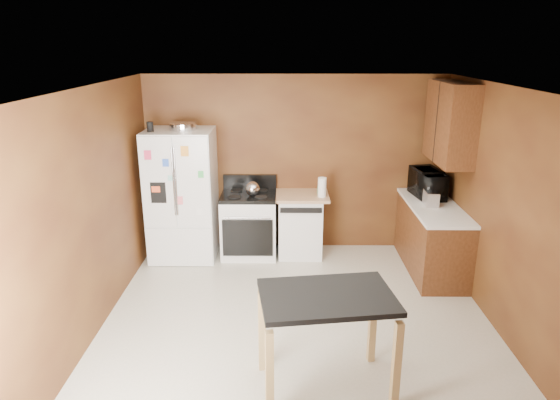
{
  "coord_description": "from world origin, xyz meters",
  "views": [
    {
      "loc": [
        -0.15,
        -4.67,
        2.91
      ],
      "look_at": [
        -0.19,
        0.85,
        1.16
      ],
      "focal_mm": 32.0,
      "sensor_mm": 36.0,
      "label": 1
    }
  ],
  "objects_px": {
    "pen_cup": "(150,127)",
    "island": "(327,310)",
    "green_canister": "(321,190)",
    "dishwasher": "(300,224)",
    "microwave": "(428,184)",
    "refrigerator": "(182,195)",
    "gas_range": "(249,224)",
    "toaster": "(431,198)",
    "roasting_pan": "(183,126)",
    "paper_towel": "(322,187)",
    "kettle": "(253,189)"
  },
  "relations": [
    {
      "from": "green_canister",
      "to": "dishwasher",
      "type": "distance_m",
      "value": 0.57
    },
    {
      "from": "pen_cup",
      "to": "island",
      "type": "relative_size",
      "value": 0.11
    },
    {
      "from": "roasting_pan",
      "to": "kettle",
      "type": "xyz_separation_m",
      "value": [
        0.91,
        -0.04,
        -0.85
      ]
    },
    {
      "from": "pen_cup",
      "to": "microwave",
      "type": "relative_size",
      "value": 0.21
    },
    {
      "from": "pen_cup",
      "to": "microwave",
      "type": "bearing_deg",
      "value": 1.72
    },
    {
      "from": "kettle",
      "to": "green_canister",
      "type": "distance_m",
      "value": 0.96
    },
    {
      "from": "pen_cup",
      "to": "gas_range",
      "type": "relative_size",
      "value": 0.12
    },
    {
      "from": "microwave",
      "to": "dishwasher",
      "type": "bearing_deg",
      "value": 78.15
    },
    {
      "from": "microwave",
      "to": "dishwasher",
      "type": "relative_size",
      "value": 0.68
    },
    {
      "from": "green_canister",
      "to": "island",
      "type": "height_order",
      "value": "green_canister"
    },
    {
      "from": "pen_cup",
      "to": "island",
      "type": "distance_m",
      "value": 3.58
    },
    {
      "from": "refrigerator",
      "to": "gas_range",
      "type": "xyz_separation_m",
      "value": [
        0.91,
        0.06,
        -0.44
      ]
    },
    {
      "from": "green_canister",
      "to": "dishwasher",
      "type": "height_order",
      "value": "green_canister"
    },
    {
      "from": "roasting_pan",
      "to": "toaster",
      "type": "bearing_deg",
      "value": -7.7
    },
    {
      "from": "kettle",
      "to": "dishwasher",
      "type": "bearing_deg",
      "value": 8.94
    },
    {
      "from": "roasting_pan",
      "to": "microwave",
      "type": "relative_size",
      "value": 0.59
    },
    {
      "from": "dishwasher",
      "to": "microwave",
      "type": "bearing_deg",
      "value": -3.69
    },
    {
      "from": "pen_cup",
      "to": "green_canister",
      "type": "bearing_deg",
      "value": 7.13
    },
    {
      "from": "pen_cup",
      "to": "paper_towel",
      "type": "xyz_separation_m",
      "value": [
        2.25,
        0.11,
        -0.84
      ]
    },
    {
      "from": "kettle",
      "to": "island",
      "type": "relative_size",
      "value": 0.16
    },
    {
      "from": "kettle",
      "to": "microwave",
      "type": "distance_m",
      "value": 2.38
    },
    {
      "from": "green_canister",
      "to": "refrigerator",
      "type": "distance_m",
      "value": 1.92
    },
    {
      "from": "roasting_pan",
      "to": "pen_cup",
      "type": "bearing_deg",
      "value": -157.74
    },
    {
      "from": "pen_cup",
      "to": "refrigerator",
      "type": "relative_size",
      "value": 0.07
    },
    {
      "from": "roasting_pan",
      "to": "kettle",
      "type": "relative_size",
      "value": 1.83
    },
    {
      "from": "kettle",
      "to": "roasting_pan",
      "type": "bearing_deg",
      "value": 177.28
    },
    {
      "from": "kettle",
      "to": "island",
      "type": "xyz_separation_m",
      "value": [
        0.79,
        -2.81,
        -0.24
      ]
    },
    {
      "from": "paper_towel",
      "to": "dishwasher",
      "type": "distance_m",
      "value": 0.65
    },
    {
      "from": "green_canister",
      "to": "island",
      "type": "bearing_deg",
      "value": -92.87
    },
    {
      "from": "roasting_pan",
      "to": "island",
      "type": "distance_m",
      "value": 3.49
    },
    {
      "from": "toaster",
      "to": "refrigerator",
      "type": "distance_m",
      "value": 3.32
    },
    {
      "from": "pen_cup",
      "to": "refrigerator",
      "type": "xyz_separation_m",
      "value": [
        0.33,
        0.14,
        -0.96
      ]
    },
    {
      "from": "toaster",
      "to": "roasting_pan",
      "type": "bearing_deg",
      "value": 174.32
    },
    {
      "from": "microwave",
      "to": "refrigerator",
      "type": "xyz_separation_m",
      "value": [
        -3.35,
        0.03,
        -0.17
      ]
    },
    {
      "from": "green_canister",
      "to": "island",
      "type": "distance_m",
      "value": 2.98
    },
    {
      "from": "kettle",
      "to": "island",
      "type": "distance_m",
      "value": 2.92
    },
    {
      "from": "roasting_pan",
      "to": "toaster",
      "type": "distance_m",
      "value": 3.37
    },
    {
      "from": "kettle",
      "to": "paper_towel",
      "type": "relative_size",
      "value": 0.73
    },
    {
      "from": "paper_towel",
      "to": "microwave",
      "type": "bearing_deg",
      "value": -0.14
    },
    {
      "from": "roasting_pan",
      "to": "paper_towel",
      "type": "xyz_separation_m",
      "value": [
        1.86,
        -0.05,
        -0.82
      ]
    },
    {
      "from": "kettle",
      "to": "refrigerator",
      "type": "height_order",
      "value": "refrigerator"
    },
    {
      "from": "pen_cup",
      "to": "island",
      "type": "height_order",
      "value": "pen_cup"
    },
    {
      "from": "roasting_pan",
      "to": "refrigerator",
      "type": "distance_m",
      "value": 0.95
    },
    {
      "from": "roasting_pan",
      "to": "island",
      "type": "bearing_deg",
      "value": -59.16
    },
    {
      "from": "kettle",
      "to": "toaster",
      "type": "xyz_separation_m",
      "value": [
        2.32,
        -0.39,
        -0.01
      ]
    },
    {
      "from": "kettle",
      "to": "green_canister",
      "type": "height_order",
      "value": "kettle"
    },
    {
      "from": "gas_range",
      "to": "island",
      "type": "xyz_separation_m",
      "value": [
        0.85,
        -2.88,
        0.3
      ]
    },
    {
      "from": "green_canister",
      "to": "pen_cup",
      "type": "bearing_deg",
      "value": -172.87
    },
    {
      "from": "paper_towel",
      "to": "green_canister",
      "type": "bearing_deg",
      "value": 92.09
    },
    {
      "from": "kettle",
      "to": "refrigerator",
      "type": "relative_size",
      "value": 0.11
    }
  ]
}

